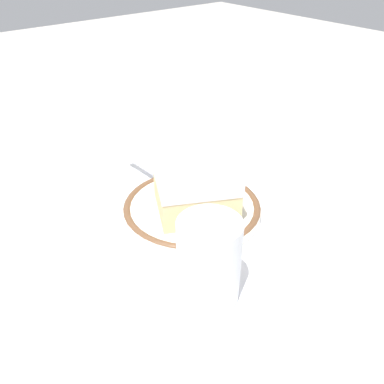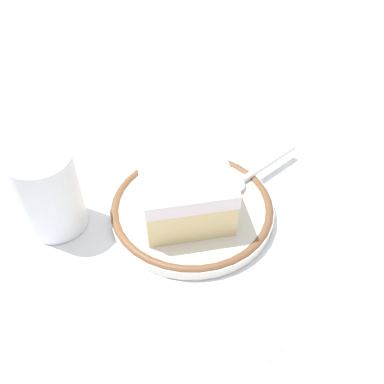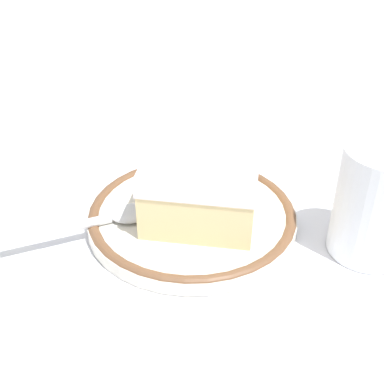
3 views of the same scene
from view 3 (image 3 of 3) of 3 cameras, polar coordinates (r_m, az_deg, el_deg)
The scene contains 6 objects.
ground_plane at distance 0.43m, azimuth -3.33°, elevation -5.42°, with size 2.40×2.40×0.00m, color #B7B2A8.
placemat at distance 0.43m, azimuth -3.33°, elevation -5.34°, with size 0.48×0.37×0.00m, color white.
plate at distance 0.44m, azimuth 0.00°, elevation -2.65°, with size 0.18×0.18×0.01m.
cake_slice at distance 0.42m, azimuth 1.14°, elevation 1.01°, with size 0.12×0.13×0.06m.
spoon at distance 0.43m, azimuth -9.93°, elevation -3.06°, with size 0.13×0.03×0.01m.
cup at distance 0.42m, azimuth 19.60°, elevation -1.82°, with size 0.06×0.06×0.09m.
Camera 3 is at (-0.08, -0.32, 0.27)m, focal length 48.05 mm.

